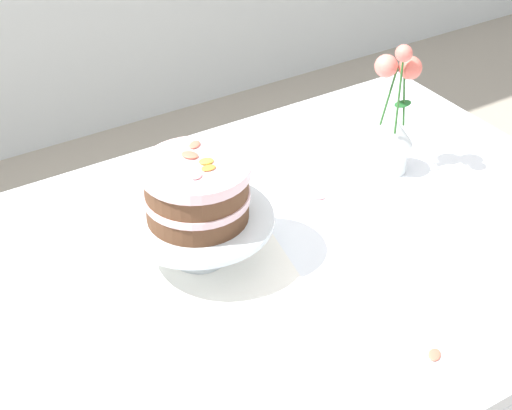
{
  "coord_description": "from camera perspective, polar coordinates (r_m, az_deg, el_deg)",
  "views": [
    {
      "loc": [
        -0.73,
        -1.04,
        1.74
      ],
      "look_at": [
        -0.07,
        0.02,
        0.86
      ],
      "focal_mm": 57.12,
      "sensor_mm": 36.0,
      "label": 1
    }
  ],
  "objects": [
    {
      "name": "cake_stand",
      "position": [
        1.55,
        -4.06,
        -1.3
      ],
      "size": [
        0.29,
        0.29,
        0.1
      ],
      "color": "silver",
      "rests_on": "linen_napkin"
    },
    {
      "name": "dining_table",
      "position": [
        1.66,
        2.67,
        -5.9
      ],
      "size": [
        1.4,
        1.0,
        0.74
      ],
      "color": "white",
      "rests_on": "ground"
    },
    {
      "name": "linen_napkin",
      "position": [
        1.6,
        -3.94,
        -3.65
      ],
      "size": [
        0.37,
        0.37,
        0.0
      ],
      "primitive_type": "cube",
      "rotation": [
        0.0,
        0.0,
        -0.19
      ],
      "color": "white",
      "rests_on": "dining_table"
    },
    {
      "name": "loose_petal_1",
      "position": [
        1.76,
        4.35,
        0.58
      ],
      "size": [
        0.04,
        0.04,
        0.0
      ],
      "primitive_type": "ellipsoid",
      "rotation": [
        0.0,
        0.0,
        2.43
      ],
      "color": "pink",
      "rests_on": "dining_table"
    },
    {
      "name": "loose_petal_0",
      "position": [
        1.43,
        12.39,
        -10.2
      ],
      "size": [
        0.04,
        0.04,
        0.0
      ],
      "primitive_type": "ellipsoid",
      "rotation": [
        0.0,
        0.0,
        3.78
      ],
      "color": "#E56B51",
      "rests_on": "dining_table"
    },
    {
      "name": "layer_cake",
      "position": [
        1.5,
        -4.18,
        1.04
      ],
      "size": [
        0.2,
        0.2,
        0.12
      ],
      "color": "brown",
      "rests_on": "cake_stand"
    },
    {
      "name": "flower_vase",
      "position": [
        1.82,
        9.73,
        5.79
      ],
      "size": [
        0.09,
        0.09,
        0.32
      ],
      "color": "silver",
      "rests_on": "dining_table"
    }
  ]
}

